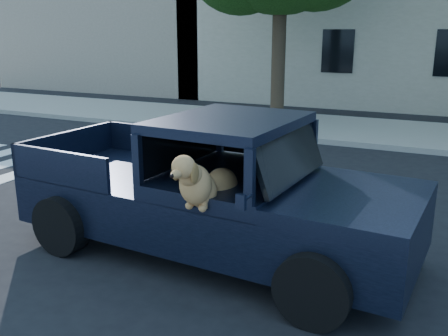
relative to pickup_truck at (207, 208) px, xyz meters
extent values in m
plane|color=black|center=(1.59, 0.10, -0.65)|extent=(120.00, 120.00, 0.00)
cube|color=gray|center=(1.59, 9.30, -0.57)|extent=(60.00, 4.00, 0.15)
cylinder|color=#332619|center=(-2.41, 9.70, 1.55)|extent=(0.44, 0.44, 4.40)
cube|color=tan|center=(-13.41, 16.60, 3.35)|extent=(12.00, 6.00, 8.00)
cube|color=black|center=(0.09, 0.02, 0.00)|extent=(5.46, 2.41, 0.68)
cube|color=black|center=(1.98, -0.11, 0.42)|extent=(1.68, 2.15, 0.16)
cube|color=black|center=(0.34, 0.00, 1.20)|extent=(1.72, 2.07, 0.12)
cube|color=black|center=(1.17, -0.06, 0.84)|extent=(0.38, 1.78, 0.58)
cube|color=black|center=(0.52, -0.48, 0.20)|extent=(0.60, 0.60, 0.39)
cube|color=black|center=(1.07, -1.34, 0.67)|extent=(0.11, 0.06, 0.16)
camera|label=1|loc=(2.93, -5.67, 2.33)|focal=40.00mm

